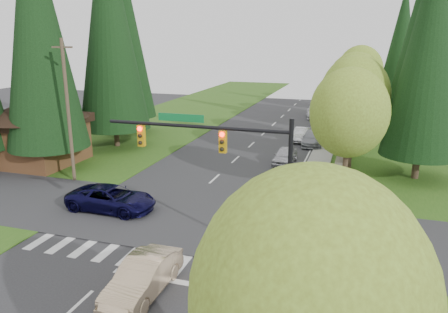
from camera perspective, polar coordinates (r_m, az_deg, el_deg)
The scene contains 32 objects.
ground at distance 19.39m, azimuth -16.96°, elevation -16.61°, with size 120.00×120.00×0.00m, color #28282B.
grass_east at distance 34.89m, azimuth 21.98°, elevation -2.50°, with size 14.00×110.00×0.06m, color #2A5316.
grass_west at distance 41.64m, azimuth -16.35°, elevation 0.78°, with size 14.00×110.00×0.06m, color #2A5316.
cross_street at distance 25.54m, azimuth -6.78°, elevation -7.94°, with size 120.00×8.00×0.10m, color #28282B.
sidewalk_east at distance 36.79m, azimuth 12.32°, elevation -0.77°, with size 1.80×80.00×0.13m, color gray.
curb_east at distance 36.87m, azimuth 11.00°, elevation -0.66°, with size 0.20×80.00×0.13m, color gray.
stone_wall_north at distance 44.37m, azimuth 15.57°, elevation 2.14°, with size 0.70×40.00×0.70m, color #4C4438.
traffic_signal at distance 19.30m, azimuth 0.33°, elevation 0.14°, with size 8.70×0.37×6.80m.
brown_building at distance 38.33m, azimuth -23.33°, elevation 3.69°, with size 8.40×8.40×5.40m.
utility_pole at distance 32.26m, azimuth -19.69°, elevation 5.70°, with size 1.60×0.24×10.00m.
decid_tree_0 at distance 27.65m, azimuth 16.04°, elevation 5.48°, with size 4.80×4.80×8.37m.
decid_tree_1 at distance 34.55m, azimuth 16.68°, elevation 7.63°, with size 5.20×5.20×8.80m.
decid_tree_2 at distance 41.50m, azimuth 16.69°, elevation 9.00°, with size 5.00×5.00×8.82m.
decid_tree_3 at distance 48.49m, azimuth 17.01°, elevation 9.49°, with size 5.00×5.00×8.55m.
decid_tree_4 at distance 55.43m, azimuth 17.31°, elevation 10.53°, with size 5.40×5.40×9.18m.
decid_tree_5 at distance 62.45m, azimuth 17.20°, elevation 10.52°, with size 4.80×4.80×8.30m.
decid_tree_6 at distance 69.41m, azimuth 17.42°, elevation 11.19°, with size 5.20×5.20×8.86m.
decid_tree_south at distance 8.73m, azimuth 11.21°, elevation -18.15°, with size 4.60×4.60×7.92m.
conifer_w_a at distance 35.65m, azimuth -23.20°, elevation 15.35°, with size 6.12×6.12×19.80m.
conifer_w_b at distance 40.63m, azimuth -22.64°, elevation 13.84°, with size 5.44×5.44×17.80m.
conifer_w_c at distance 41.56m, azimuth -14.77°, elevation 16.57°, with size 6.46×6.46×20.80m.
conifer_w_e at distance 47.72m, azimuth -12.85°, elevation 15.26°, with size 5.78×5.78×18.80m.
conifer_e_a at distance 33.53m, azimuth 25.43°, elevation 13.47°, with size 5.44×5.44×17.80m.
conifer_e_b at distance 47.56m, azimuth 24.71°, elevation 14.89°, with size 6.12×6.12×19.80m.
conifer_e_c at distance 61.42m, azimuth 22.16°, elevation 13.54°, with size 5.10×5.10×16.80m.
sedan_champagne at distance 18.44m, azimuth -10.55°, elevation -15.23°, with size 1.58×4.54×1.50m, color beige.
suv_navy at distance 26.98m, azimuth -14.49°, elevation -5.34°, with size 2.47×5.36×1.49m, color black.
parked_car_a at distance 35.96m, azimuth 7.97°, elevation 0.08°, with size 1.59×3.96×1.35m, color #A9A9AE.
parked_car_b at distance 42.77m, azimuth 11.47°, elevation 2.36°, with size 1.88×4.62×1.34m, color gray.
parked_car_c at distance 44.30m, azimuth 10.07°, elevation 2.84°, with size 1.37×3.91×1.29m, color silver.
parked_car_d at distance 51.14m, azimuth 12.60°, elevation 4.53°, with size 1.86×4.62×1.58m, color silver.
parked_car_e at distance 57.72m, azimuth 11.84°, elevation 5.75°, with size 2.14×5.25×1.52m, color #B4B5B9.
Camera 1 is at (9.93, -13.28, 10.04)m, focal length 35.00 mm.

